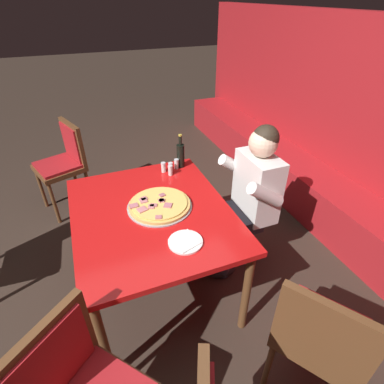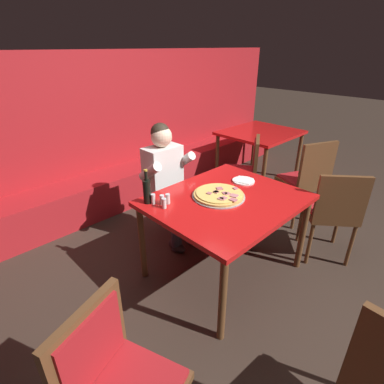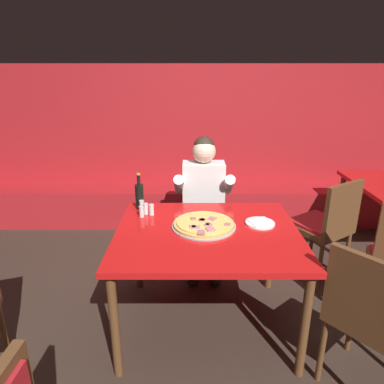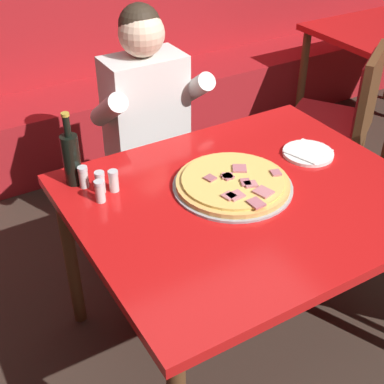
{
  "view_description": "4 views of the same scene",
  "coord_description": "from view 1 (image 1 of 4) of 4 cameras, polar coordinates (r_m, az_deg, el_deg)",
  "views": [
    {
      "loc": [
        1.63,
        -0.34,
        2.03
      ],
      "look_at": [
        0.09,
        0.27,
        0.92
      ],
      "focal_mm": 28.0,
      "sensor_mm": 36.0,
      "label": 1
    },
    {
      "loc": [
        -1.78,
        -1.4,
        1.95
      ],
      "look_at": [
        -0.15,
        0.27,
        0.79
      ],
      "focal_mm": 28.0,
      "sensor_mm": 36.0,
      "label": 2
    },
    {
      "loc": [
        -0.11,
        -2.13,
        1.82
      ],
      "look_at": [
        -0.11,
        0.26,
        0.97
      ],
      "focal_mm": 32.0,
      "sensor_mm": 36.0,
      "label": 3
    },
    {
      "loc": [
        -1.01,
        -1.29,
        1.9
      ],
      "look_at": [
        -0.16,
        0.14,
        0.77
      ],
      "focal_mm": 50.0,
      "sensor_mm": 36.0,
      "label": 4
    }
  ],
  "objects": [
    {
      "name": "beer_bottle",
      "position": [
        2.55,
        -2.18,
        7.11
      ],
      "size": [
        0.07,
        0.07,
        0.29
      ],
      "color": "black",
      "rests_on": "main_dining_table"
    },
    {
      "name": "dining_chair_by_booth",
      "position": [
        1.81,
        23.44,
        -23.84
      ],
      "size": [
        0.61,
        0.61,
        0.96
      ],
      "color": "brown",
      "rests_on": "ground_plane"
    },
    {
      "name": "booth_bench",
      "position": [
        3.28,
        26.3,
        -3.59
      ],
      "size": [
        6.46,
        0.48,
        0.46
      ],
      "primitive_type": "cube",
      "color": "#A3191E",
      "rests_on": "ground_plane"
    },
    {
      "name": "shaker_black_pepper",
      "position": [
        2.55,
        -2.98,
        5.3
      ],
      "size": [
        0.04,
        0.04,
        0.09
      ],
      "color": "silver",
      "rests_on": "main_dining_table"
    },
    {
      "name": "main_dining_table",
      "position": [
        2.13,
        -7.62,
        -5.23
      ],
      "size": [
        1.26,
        1.05,
        0.78
      ],
      "color": "brown",
      "rests_on": "ground_plane"
    },
    {
      "name": "shaker_red_pepper_flakes",
      "position": [
        2.5,
        -4.09,
        4.62
      ],
      "size": [
        0.04,
        0.04,
        0.09
      ],
      "color": "silver",
      "rests_on": "main_dining_table"
    },
    {
      "name": "ground_plane",
      "position": [
        2.63,
        -6.44,
        -17.19
      ],
      "size": [
        24.0,
        24.0,
        0.0
      ],
      "primitive_type": "plane",
      "color": "#33261E"
    },
    {
      "name": "diner_seated_blue_shirt",
      "position": [
        2.37,
        10.34,
        -0.84
      ],
      "size": [
        0.53,
        0.53,
        1.27
      ],
      "color": "black",
      "rests_on": "ground_plane"
    },
    {
      "name": "shaker_parmesan",
      "position": [
        2.45,
        -4.14,
        4.06
      ],
      "size": [
        0.04,
        0.04,
        0.09
      ],
      "color": "silver",
      "rests_on": "main_dining_table"
    },
    {
      "name": "shaker_oregano",
      "position": [
        2.5,
        -5.47,
        4.64
      ],
      "size": [
        0.04,
        0.04,
        0.09
      ],
      "color": "silver",
      "rests_on": "main_dining_table"
    },
    {
      "name": "plate_white_paper",
      "position": [
        1.82,
        -1.26,
        -9.46
      ],
      "size": [
        0.21,
        0.21,
        0.02
      ],
      "color": "white",
      "rests_on": "main_dining_table"
    },
    {
      "name": "pizza",
      "position": [
        2.1,
        -6.22,
        -2.43
      ],
      "size": [
        0.45,
        0.45,
        0.05
      ],
      "color": "#9E9EA3",
      "rests_on": "main_dining_table"
    },
    {
      "name": "dining_chair_far_left",
      "position": [
        3.4,
        -23.1,
        5.68
      ],
      "size": [
        0.56,
        0.56,
        0.95
      ],
      "color": "brown",
      "rests_on": "ground_plane"
    }
  ]
}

